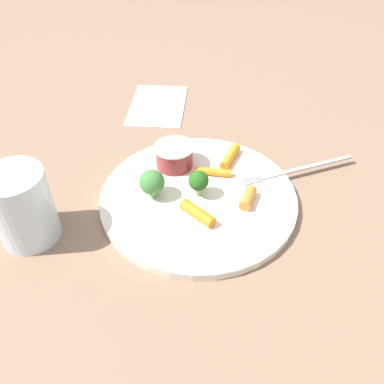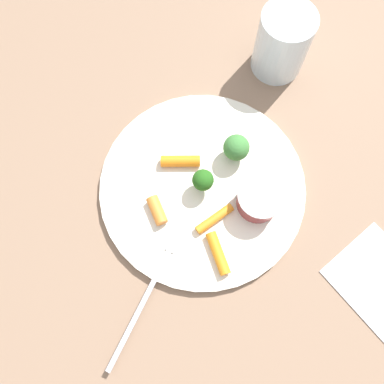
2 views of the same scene
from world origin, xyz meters
TOP-DOWN VIEW (x-y plane):
  - ground_plane at (0.00, 0.00)m, footprint 2.40×2.40m
  - plate at (0.00, 0.00)m, footprint 0.29×0.29m
  - sauce_cup at (0.05, 0.06)m, footprint 0.06×0.06m
  - broccoli_floret_0 at (-0.00, -0.00)m, footprint 0.03×0.03m
  - broccoli_floret_1 at (-0.03, 0.06)m, footprint 0.04×0.04m
  - carrot_stick_0 at (0.10, -0.01)m, footprint 0.06×0.02m
  - carrot_stick_1 at (-0.04, -0.02)m, footprint 0.03×0.06m
  - carrot_stick_2 at (0.05, 0.00)m, footprint 0.03×0.06m
  - carrot_stick_3 at (0.02, -0.07)m, footprint 0.04×0.02m
  - fork at (0.12, -0.12)m, footprint 0.15×0.14m
  - drinking_glass at (-0.16, 0.18)m, footprint 0.08×0.08m

SIDE VIEW (x-z plane):
  - ground_plane at x=0.00m, z-range 0.00..0.00m
  - plate at x=0.00m, z-range 0.00..0.01m
  - fork at x=0.12m, z-range 0.01..0.01m
  - carrot_stick_2 at x=0.05m, z-range 0.01..0.02m
  - carrot_stick_0 at x=0.10m, z-range 0.01..0.03m
  - carrot_stick_1 at x=-0.04m, z-range 0.01..0.03m
  - carrot_stick_3 at x=0.02m, z-range 0.01..0.03m
  - sauce_cup at x=0.05m, z-range 0.01..0.05m
  - broccoli_floret_1 at x=-0.03m, z-range 0.02..0.06m
  - broccoli_floret_0 at x=0.00m, z-range 0.02..0.06m
  - drinking_glass at x=-0.16m, z-range 0.00..0.10m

